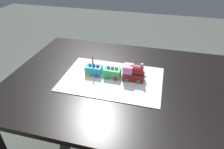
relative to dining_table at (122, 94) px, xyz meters
The scene contains 6 objects.
dining_table is the anchor object (origin of this frame).
cake_board 0.13m from the dining_table, ahead, with size 0.60×0.40×0.00m, color silver.
cake_locomotive 0.17m from the dining_table, 163.10° to the right, with size 0.14×0.08×0.12m.
cake_car_hopper_mint_green 0.16m from the dining_table, 15.08° to the right, with size 0.10×0.08×0.07m.
cake_car_tanker_turquoise 0.23m from the dining_table, ahead, with size 0.10×0.08×0.07m.
birthday_candle 0.29m from the dining_table, ahead, with size 0.01×0.01×0.06m.
Camera 1 is at (-0.19, 0.98, 1.44)m, focal length 32.30 mm.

